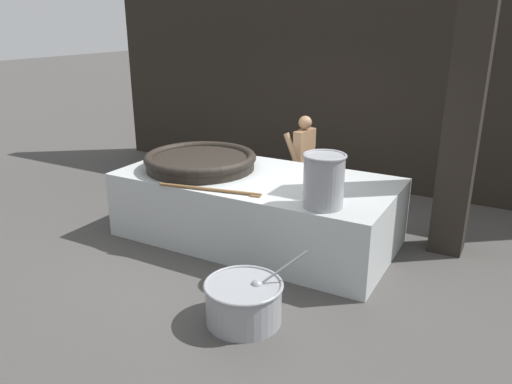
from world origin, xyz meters
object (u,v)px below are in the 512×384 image
object	(u,v)px
stock_pot	(324,180)
giant_wok_near	(201,161)
prep_bowl_vegetables	(244,300)
cook	(304,159)

from	to	relation	value
stock_pot	giant_wok_near	bearing A→B (deg)	164.86
stock_pot	prep_bowl_vegetables	size ratio (longest dim) A/B	0.66
cook	prep_bowl_vegetables	distance (m)	3.35
prep_bowl_vegetables	cook	bearing A→B (deg)	103.92
giant_wok_near	prep_bowl_vegetables	xyz separation A→B (m)	(1.71, -1.74, -0.77)
giant_wok_near	prep_bowl_vegetables	size ratio (longest dim) A/B	1.70
stock_pot	cook	world-z (taller)	stock_pot
giant_wok_near	cook	size ratio (longest dim) A/B	1.05
cook	giant_wok_near	bearing A→B (deg)	65.70
prep_bowl_vegetables	stock_pot	bearing A→B (deg)	74.67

